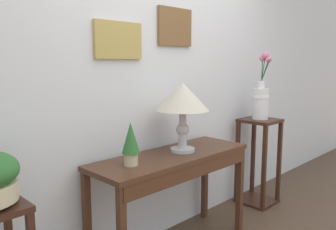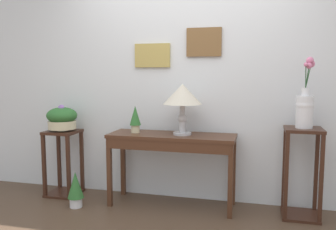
{
  "view_description": "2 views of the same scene",
  "coord_description": "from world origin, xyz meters",
  "views": [
    {
      "loc": [
        -1.85,
        -0.57,
        1.4
      ],
      "look_at": [
        -0.21,
        1.06,
        1.06
      ],
      "focal_mm": 36.7,
      "sensor_mm": 36.0,
      "label": 1
    },
    {
      "loc": [
        0.75,
        -2.32,
        1.36
      ],
      "look_at": [
        -0.16,
        1.16,
        0.94
      ],
      "focal_mm": 37.75,
      "sensor_mm": 36.0,
      "label": 2
    }
  ],
  "objects": [
    {
      "name": "planter_bowl_wide_left",
      "position": [
        -1.37,
        1.14,
        0.88
      ],
      "size": [
        0.33,
        0.33,
        0.29
      ],
      "color": "beige",
      "rests_on": "pedestal_stand_left"
    },
    {
      "name": "pedestal_stand_right",
      "position": [
        1.15,
        1.15,
        0.43
      ],
      "size": [
        0.34,
        0.34,
        0.86
      ],
      "color": "#381E14",
      "rests_on": "ground"
    },
    {
      "name": "pedestal_stand_left",
      "position": [
        -1.37,
        1.14,
        0.37
      ],
      "size": [
        0.34,
        0.34,
        0.74
      ],
      "color": "#381E14",
      "rests_on": "ground"
    },
    {
      "name": "back_wall_with_art",
      "position": [
        -0.0,
        1.43,
        1.4
      ],
      "size": [
        9.0,
        0.13,
        2.8
      ],
      "color": "silver",
      "rests_on": "ground"
    },
    {
      "name": "potted_plant_floor",
      "position": [
        -1.05,
        0.82,
        0.2
      ],
      "size": [
        0.16,
        0.16,
        0.37
      ],
      "color": "silver",
      "rests_on": "ground"
    },
    {
      "name": "flower_vase_tall_right",
      "position": [
        1.16,
        1.15,
        1.07
      ],
      "size": [
        0.16,
        0.19,
        0.66
      ],
      "color": "silver",
      "rests_on": "pedestal_stand_right"
    },
    {
      "name": "table_lamp",
      "position": [
        0.0,
        1.12,
        1.14
      ],
      "size": [
        0.39,
        0.39,
        0.51
      ],
      "color": "#B7B7BC",
      "rests_on": "console_table"
    },
    {
      "name": "console_table",
      "position": [
        -0.11,
        1.1,
        0.65
      ],
      "size": [
        1.29,
        0.44,
        0.75
      ],
      "color": "#472819",
      "rests_on": "ground"
    },
    {
      "name": "potted_plant_on_console",
      "position": [
        -0.5,
        1.11,
        0.91
      ],
      "size": [
        0.12,
        0.12,
        0.28
      ],
      "color": "beige",
      "rests_on": "console_table"
    }
  ]
}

